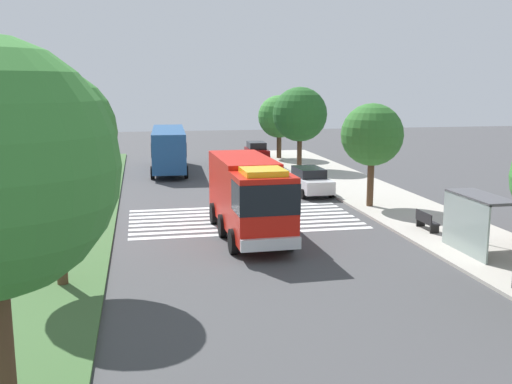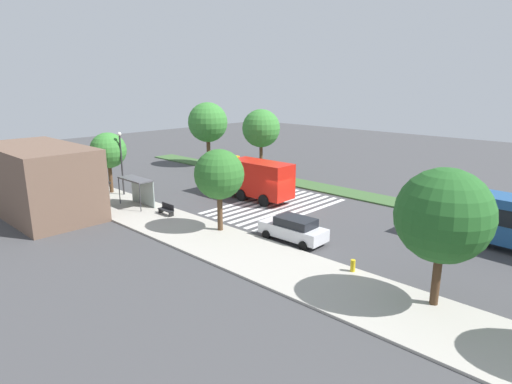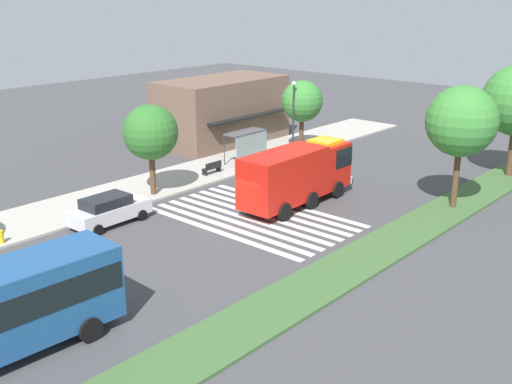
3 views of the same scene
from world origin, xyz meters
TOP-DOWN VIEW (x-y plane):
  - ground_plane at (0.00, 0.00)m, footprint 120.00×120.00m
  - sidewalk at (0.00, 9.43)m, footprint 60.00×5.32m
  - median_strip at (0.00, -8.27)m, footprint 60.00×3.00m
  - crosswalk at (0.85, 0.00)m, footprint 6.75×12.18m
  - fire_truck at (4.69, -0.39)m, footprint 9.10×2.97m
  - parked_car_mid at (-5.63, 5.56)m, footprint 4.85×2.20m
  - bus_stop_shelter at (9.46, 8.30)m, footprint 3.50×1.40m
  - bench_near_shelter at (5.46, 8.29)m, footprint 1.60×0.50m
  - street_lamp at (13.85, 7.37)m, footprint 0.36×0.36m
  - storefront_building at (13.37, 15.02)m, footprint 11.75×6.67m
  - sidewalk_tree_west at (-16.24, 7.77)m, footprint 4.52×4.52m
  - sidewalk_tree_center at (-0.53, 7.77)m, footprint 3.60×3.60m
  - sidewalk_tree_east at (15.50, 7.77)m, footprint 3.44×3.44m
  - median_tree_far_west at (10.29, -8.27)m, footprint 4.31×4.31m
  - median_tree_west at (19.65, -8.27)m, footprint 5.07×5.07m
  - fire_hydrant at (-11.38, 7.27)m, footprint 0.28×0.28m

SIDE VIEW (x-z plane):
  - ground_plane at x=0.00m, z-range 0.00..0.00m
  - crosswalk at x=0.85m, z-range 0.00..0.01m
  - sidewalk at x=0.00m, z-range 0.00..0.14m
  - median_strip at x=0.00m, z-range 0.00..0.14m
  - fire_hydrant at x=-11.38m, z-range 0.14..0.84m
  - bench_near_shelter at x=5.46m, z-range 0.14..1.04m
  - parked_car_mid at x=-5.63m, z-range 0.03..1.76m
  - bus_stop_shelter at x=9.46m, z-range 0.66..3.12m
  - fire_truck at x=4.69m, z-range 0.24..3.94m
  - storefront_building at x=13.37m, z-range 0.00..5.73m
  - street_lamp at x=13.85m, z-range 0.69..6.70m
  - sidewalk_tree_east at x=15.50m, z-range 1.33..7.22m
  - sidewalk_tree_center at x=-0.53m, z-range 1.31..7.29m
  - sidewalk_tree_west at x=-16.24m, z-range 1.27..8.08m
  - median_tree_far_west at x=10.29m, z-range 1.75..9.33m
  - median_tree_west at x=19.65m, z-range 1.60..9.64m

